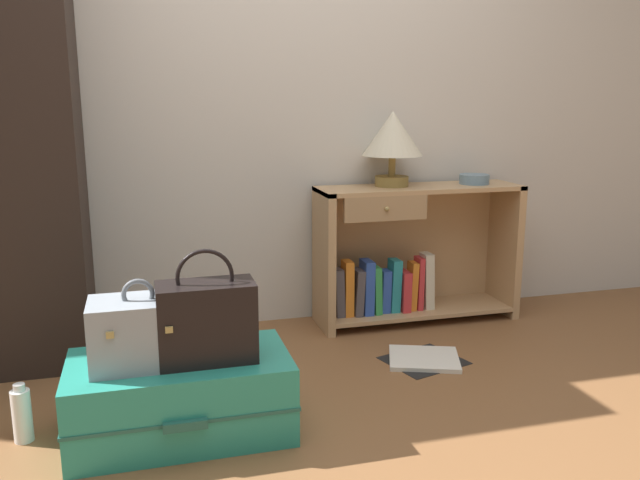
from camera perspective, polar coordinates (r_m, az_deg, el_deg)
ground_plane at (r=2.20m, az=3.72°, el=-19.09°), size 9.00×9.00×0.00m
back_wall at (r=3.34m, az=-4.68°, el=14.89°), size 6.40×0.10×2.60m
bookshelf at (r=3.42m, az=7.65°, el=-1.48°), size 1.05×0.32×0.71m
table_lamp at (r=3.32m, az=6.37°, el=8.95°), size 0.30×0.30×0.37m
bowl at (r=3.50m, az=13.32°, el=5.19°), size 0.15×0.15×0.05m
suitcase_large at (r=2.36m, az=-12.05°, el=-13.22°), size 0.76×0.43×0.28m
train_case at (r=2.25m, az=-15.42°, el=-7.75°), size 0.32×0.22×0.30m
handbag at (r=2.23m, az=-9.88°, el=-6.95°), size 0.32×0.16×0.39m
bottle at (r=2.50m, az=-24.60°, el=-13.70°), size 0.06×0.06×0.21m
open_book_on_floor at (r=2.99m, az=9.07°, el=-10.23°), size 0.39×0.36×0.02m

